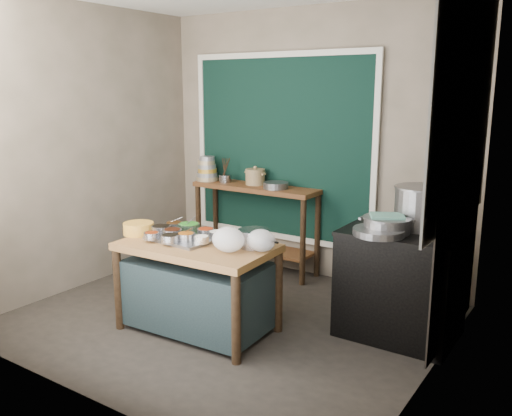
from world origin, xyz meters
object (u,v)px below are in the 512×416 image
Objects in this scene: stock_pot at (420,207)px; prep_table at (198,287)px; saucepan at (254,238)px; steamer at (387,225)px; back_counter at (256,228)px; yellow_basin at (139,228)px; condiment_tray at (183,238)px; ceramic_crock at (255,178)px; stove_block at (400,285)px; utensil_cup at (225,179)px.

prep_table is at bearing -146.26° from stock_pot.
steamer reaches higher than saucepan.
steamer is (1.81, -0.86, 0.47)m from back_counter.
prep_table is 0.75m from yellow_basin.
back_counter is 1.66m from yellow_basin.
yellow_basin is (-0.44, -0.08, 0.04)m from condiment_tray.
ceramic_crock is at bearing 86.60° from yellow_basin.
condiment_tray is 2.12× the size of saucepan.
saucepan reaches higher than stove_block.
prep_table is 8.81× the size of utensil_cup.
saucepan is 1.83× the size of utensil_cup.
utensil_cup is at bearing 99.39° from yellow_basin.
prep_table is 1.65m from back_counter.
stove_block is 1.82m from condiment_tray.
steamer is at bearing -25.45° from back_counter.
utensil_cup is at bearing -170.94° from ceramic_crock.
stove_block reaches higher than condiment_tray.
utensil_cup is 0.37× the size of steamer.
ceramic_crock is (-0.95, 1.44, 0.21)m from saucepan.
prep_table is 0.86× the size of back_counter.
yellow_basin is 1.84× the size of utensil_cup.
stove_block is at bearing 53.77° from steamer.
stove_block is 2.06× the size of stock_pot.
stove_block is at bearing -21.02° from back_counter.
prep_table is at bearing -9.62° from condiment_tray.
yellow_basin is 1.07m from saucepan.
prep_table is 0.43m from condiment_tray.
utensil_cup is 0.37m from ceramic_crock.
condiment_tray is at bearing -155.23° from steamer.
yellow_basin is (-2.03, -0.90, 0.38)m from stove_block.
stock_pot is (1.06, 0.82, 0.23)m from saucepan.
back_counter is at bearing 85.44° from yellow_basin.
stock_pot reaches higher than prep_table.
condiment_tray is (0.31, -1.55, 0.29)m from back_counter.
utensil_cup reaches higher than prep_table.
condiment_tray is 1.26× the size of stock_pot.
prep_table is 1.92m from stock_pot.
stove_block is 2.47m from utensil_cup.
back_counter is 5.55× the size of yellow_basin.
utensil_cup reaches higher than steamer.
steamer reaches higher than stove_block.
back_counter is at bearing 134.30° from saucepan.
condiment_tray is at bearing -152.75° from stove_block.
prep_table is 2.27× the size of condiment_tray.
stove_block is 0.54m from steamer.
ceramic_crock is (-0.03, 0.04, 0.55)m from back_counter.
yellow_basin reaches higher than condiment_tray.
saucepan is at bearing 12.38° from yellow_basin.
stock_pot reaches higher than ceramic_crock.
steamer is (1.33, 0.72, 0.57)m from prep_table.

